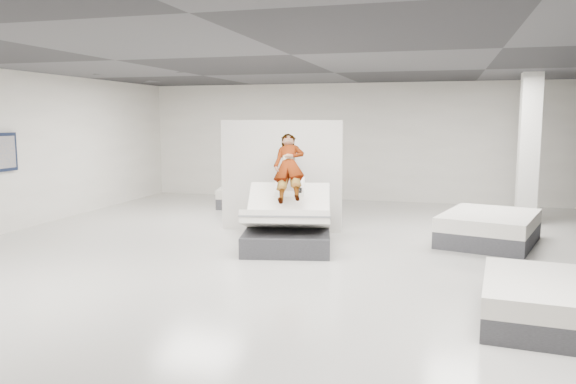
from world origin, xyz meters
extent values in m
plane|color=#B7B3AC|center=(0.00, 0.00, 0.00)|extent=(14.00, 14.00, 0.00)
plane|color=black|center=(0.00, 0.00, 3.20)|extent=(14.00, 14.00, 0.00)
cube|color=white|center=(0.00, 7.00, 1.60)|extent=(12.00, 0.04, 3.20)
cube|color=#3B3B40|center=(-0.32, 1.00, 0.17)|extent=(1.83, 2.20, 0.34)
cube|color=white|center=(-0.39, 1.34, 0.70)|extent=(1.62, 1.20, 0.73)
cube|color=slate|center=(-0.39, 1.34, 0.70)|extent=(1.62, 1.12, 0.58)
cube|color=white|center=(-0.23, 0.57, 0.57)|extent=(1.63, 1.27, 0.46)
cube|color=slate|center=(-0.23, 0.57, 0.57)|extent=(1.64, 1.25, 0.29)
cube|color=white|center=(-0.42, 1.47, 1.01)|extent=(0.60, 0.50, 0.33)
imported|color=slate|center=(-0.39, 1.30, 1.18)|extent=(0.84, 1.45, 1.37)
cube|color=black|center=(-0.10, 1.00, 1.01)|extent=(0.08, 0.15, 0.08)
cube|color=silver|center=(-0.85, 2.38, 1.11)|extent=(2.43, 0.36, 2.21)
cube|color=#3B3B40|center=(3.11, 2.28, 0.15)|extent=(1.98, 2.33, 0.30)
cube|color=white|center=(3.11, 2.28, 0.43)|extent=(1.98, 2.33, 0.25)
cube|color=#3B3B40|center=(3.43, -1.81, 0.13)|extent=(1.48, 1.88, 0.26)
cube|color=white|center=(3.43, -1.81, 0.38)|extent=(1.48, 1.88, 0.22)
cube|color=#3B3B40|center=(-2.39, 5.18, 0.13)|extent=(1.99, 1.66, 0.26)
cube|color=white|center=(-2.39, 5.18, 0.37)|extent=(1.99, 1.66, 0.22)
cube|color=silver|center=(4.00, 4.50, 1.60)|extent=(0.40, 0.40, 3.20)
camera|label=1|loc=(2.28, -8.33, 2.25)|focal=35.00mm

